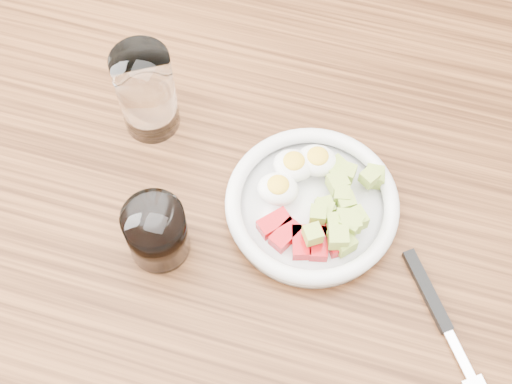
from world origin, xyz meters
The scene contains 6 objects.
ground centered at (0.00, 0.00, 0.00)m, with size 4.00×4.00×0.00m, color brown.
dining_table centered at (0.00, 0.00, 0.67)m, with size 1.50×0.90×0.77m.
bowl centered at (0.06, 0.02, 0.79)m, with size 0.22×0.22×0.05m.
fork centered at (0.24, -0.07, 0.78)m, with size 0.15×0.19×0.01m.
water_glass centered at (-0.18, 0.09, 0.84)m, with size 0.08×0.08×0.14m, color white.
coffee_glass centered at (-0.11, -0.08, 0.81)m, with size 0.08×0.08×0.09m.
Camera 1 is at (0.10, -0.39, 1.60)m, focal length 50.00 mm.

